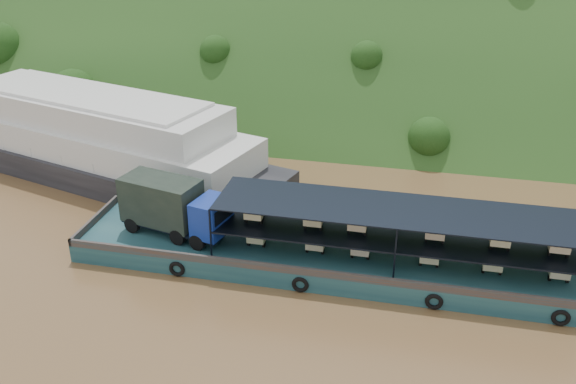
# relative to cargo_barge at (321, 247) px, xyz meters

# --- Properties ---
(ground) EXTENTS (160.00, 160.00, 0.00)m
(ground) POSITION_rel_cargo_barge_xyz_m (-1.03, 0.68, -1.26)
(ground) COLOR brown
(ground) RESTS_ON ground
(hillside) EXTENTS (140.00, 39.60, 39.60)m
(hillside) POSITION_rel_cargo_barge_xyz_m (-1.03, 36.68, -1.26)
(hillside) COLOR #1C3C15
(hillside) RESTS_ON ground
(cargo_barge) EXTENTS (35.00, 7.18, 5.02)m
(cargo_barge) POSITION_rel_cargo_barge_xyz_m (0.00, 0.00, 0.00)
(cargo_barge) COLOR #123441
(cargo_barge) RESTS_ON ground
(passenger_ferry) EXTENTS (35.74, 17.89, 7.02)m
(passenger_ferry) POSITION_rel_cargo_barge_xyz_m (-21.38, 10.51, 1.78)
(passenger_ferry) COLOR black
(passenger_ferry) RESTS_ON ground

